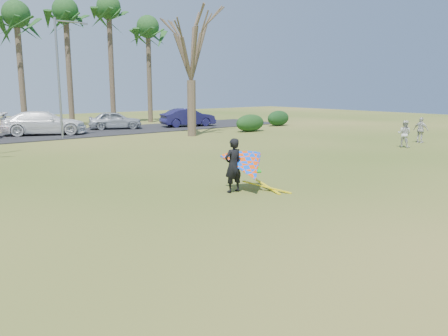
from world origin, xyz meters
TOP-DOWN VIEW (x-y plane):
  - ground at (0.00, 0.00)m, footprint 100.00×100.00m
  - parking_strip at (0.00, 25.00)m, footprint 46.00×7.00m
  - palm_6 at (2.00, 31.00)m, footprint 4.84×4.84m
  - palm_7 at (6.00, 31.00)m, footprint 4.84×4.84m
  - palm_8 at (10.00, 31.00)m, footprint 4.84×4.84m
  - palm_9 at (14.00, 31.00)m, footprint 4.84×4.84m
  - bare_tree_right at (10.00, 18.00)m, footprint 6.27×6.27m
  - streetlight at (2.16, 22.00)m, footprint 2.28×0.18m
  - hedge_near at (15.42, 17.65)m, footprint 2.75×1.24m
  - hedge_far at (20.99, 19.92)m, footprint 2.50×1.17m
  - car_3 at (1.80, 25.16)m, footprint 6.38×4.47m
  - car_4 at (7.79, 25.99)m, footprint 4.63×3.26m
  - car_5 at (13.91, 24.18)m, footprint 5.03×2.59m
  - pedestrian_a at (16.19, 5.07)m, footprint 0.73×0.87m
  - pedestrian_b at (19.01, 5.51)m, footprint 0.40×0.96m
  - kite_flyer at (1.53, 2.70)m, footprint 2.13×2.39m

SIDE VIEW (x-z plane):
  - ground at x=0.00m, z-range 0.00..0.00m
  - parking_strip at x=0.00m, z-range 0.00..0.06m
  - hedge_near at x=15.42m, z-range 0.00..1.37m
  - hedge_far at x=20.99m, z-range 0.00..1.39m
  - car_4 at x=7.79m, z-range 0.06..1.52m
  - pedestrian_a at x=16.19m, z-range 0.00..1.59m
  - pedestrian_b at x=19.01m, z-range 0.00..1.63m
  - car_5 at x=13.91m, z-range 0.06..1.64m
  - kite_flyer at x=1.53m, z-range -0.15..1.87m
  - car_3 at x=1.80m, z-range 0.06..1.77m
  - streetlight at x=2.16m, z-range 0.46..8.46m
  - bare_tree_right at x=10.00m, z-range 1.96..11.17m
  - palm_6 at x=2.00m, z-range 3.75..14.59m
  - palm_9 at x=14.00m, z-range 3.75..14.59m
  - palm_7 at x=6.00m, z-range 4.08..15.62m
  - palm_8 at x=10.00m, z-range 4.40..16.64m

